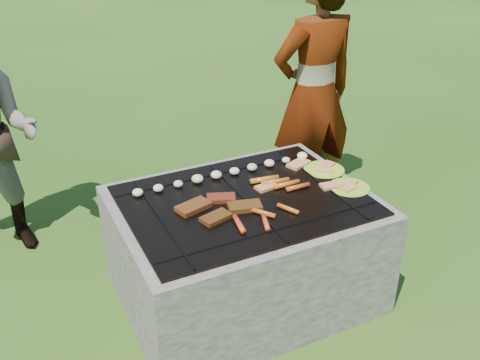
{
  "coord_description": "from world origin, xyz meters",
  "views": [
    {
      "loc": [
        -1.07,
        -2.12,
        1.98
      ],
      "look_at": [
        0.0,
        0.05,
        0.7
      ],
      "focal_mm": 40.0,
      "sensor_mm": 36.0,
      "label": 1
    }
  ],
  "objects_px": {
    "fire_pit": "(244,252)",
    "plate_near": "(349,188)",
    "cook": "(314,95)",
    "plate_far": "(324,170)"
  },
  "relations": [
    {
      "from": "fire_pit",
      "to": "plate_near",
      "type": "xyz_separation_m",
      "value": [
        0.56,
        -0.13,
        0.33
      ]
    },
    {
      "from": "cook",
      "to": "fire_pit",
      "type": "bearing_deg",
      "value": 35.7
    },
    {
      "from": "fire_pit",
      "to": "plate_far",
      "type": "bearing_deg",
      "value": 10.41
    },
    {
      "from": "plate_near",
      "to": "cook",
      "type": "bearing_deg",
      "value": 70.99
    },
    {
      "from": "fire_pit",
      "to": "plate_far",
      "type": "distance_m",
      "value": 0.66
    },
    {
      "from": "fire_pit",
      "to": "cook",
      "type": "height_order",
      "value": "cook"
    },
    {
      "from": "plate_near",
      "to": "cook",
      "type": "xyz_separation_m",
      "value": [
        0.27,
        0.78,
        0.24
      ]
    },
    {
      "from": "fire_pit",
      "to": "cook",
      "type": "relative_size",
      "value": 0.77
    },
    {
      "from": "fire_pit",
      "to": "cook",
      "type": "bearing_deg",
      "value": 38.14
    },
    {
      "from": "plate_far",
      "to": "fire_pit",
      "type": "bearing_deg",
      "value": -169.59
    }
  ]
}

